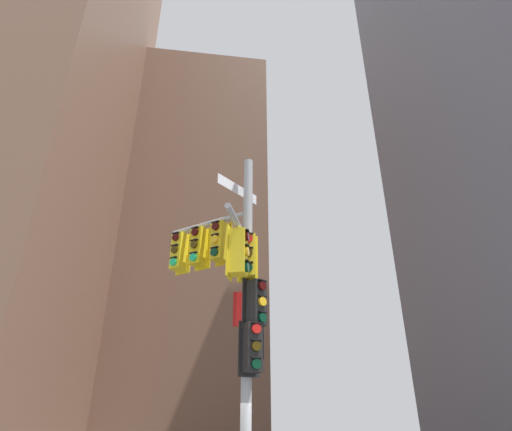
# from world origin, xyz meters

# --- Properties ---
(building_mid_block) EXTENTS (12.08, 12.08, 28.83)m
(building_mid_block) POSITION_xyz_m (-2.87, 21.60, 14.41)
(building_mid_block) COLOR brown
(building_mid_block) RESTS_ON ground
(signal_pole_assembly) EXTENTS (2.33, 3.66, 8.39)m
(signal_pole_assembly) POSITION_xyz_m (-0.35, 0.10, 5.01)
(signal_pole_assembly) COLOR #9EA0A3
(signal_pole_assembly) RESTS_ON ground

